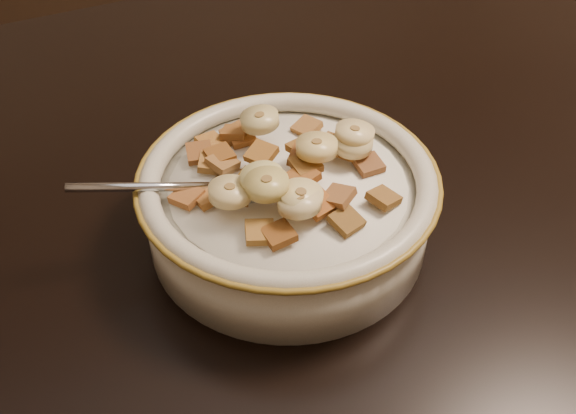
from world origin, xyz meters
name	(u,v)px	position (x,y,z in m)	size (l,w,h in m)	color
table	(359,186)	(0.00, 0.00, 0.73)	(1.40, 0.90, 0.04)	black
chair	(118,77)	(-0.06, 0.82, 0.42)	(0.38, 0.38, 0.85)	black
cereal_bowl	(288,210)	(-0.10, -0.05, 0.78)	(0.22, 0.22, 0.05)	beige
milk	(288,185)	(-0.10, -0.05, 0.80)	(0.18, 0.18, 0.00)	white
spoon	(242,186)	(-0.13, -0.04, 0.81)	(0.04, 0.05, 0.01)	#ACB4C0
cereal_square_0	(211,143)	(-0.13, 0.02, 0.81)	(0.02, 0.02, 0.01)	olive
cereal_square_1	(199,153)	(-0.15, 0.01, 0.81)	(0.02, 0.02, 0.01)	brown
cereal_square_2	(384,198)	(-0.05, -0.10, 0.81)	(0.02, 0.02, 0.01)	brown
cereal_square_3	(242,136)	(-0.11, 0.02, 0.81)	(0.02, 0.02, 0.01)	#93511C
cereal_square_4	(303,177)	(-0.10, -0.07, 0.82)	(0.02, 0.02, 0.01)	brown
cereal_square_5	(307,127)	(-0.05, 0.01, 0.81)	(0.02, 0.02, 0.01)	olive
cereal_square_6	(234,132)	(-0.11, 0.02, 0.81)	(0.02, 0.02, 0.01)	brown
cereal_square_7	(338,196)	(-0.08, -0.09, 0.82)	(0.02, 0.02, 0.01)	brown
cereal_square_8	(187,196)	(-0.17, -0.03, 0.81)	(0.02, 0.02, 0.01)	brown
cereal_square_9	(333,144)	(-0.05, -0.03, 0.82)	(0.02, 0.02, 0.01)	brown
cereal_square_10	(306,165)	(-0.09, -0.06, 0.83)	(0.02, 0.02, 0.01)	brown
cereal_square_11	(220,155)	(-0.14, 0.00, 0.81)	(0.02, 0.02, 0.01)	brown
cereal_square_12	(261,154)	(-0.11, -0.03, 0.82)	(0.02, 0.02, 0.01)	#955718
cereal_square_13	(347,221)	(-0.08, -0.11, 0.81)	(0.02, 0.02, 0.01)	brown
cereal_square_14	(308,201)	(-0.10, -0.08, 0.82)	(0.02, 0.02, 0.01)	brown
cereal_square_15	(250,181)	(-0.13, -0.05, 0.82)	(0.02, 0.02, 0.01)	brown
cereal_square_16	(303,147)	(-0.08, -0.03, 0.82)	(0.02, 0.02, 0.01)	brown
cereal_square_17	(235,196)	(-0.14, -0.05, 0.81)	(0.02, 0.02, 0.01)	brown
cereal_square_18	(260,232)	(-0.14, -0.09, 0.81)	(0.02, 0.02, 0.01)	olive
cereal_square_19	(223,163)	(-0.14, -0.01, 0.81)	(0.02, 0.02, 0.01)	brown
cereal_square_20	(369,164)	(-0.03, -0.06, 0.81)	(0.02, 0.02, 0.01)	brown
cereal_square_21	(208,197)	(-0.16, -0.04, 0.81)	(0.02, 0.02, 0.01)	brown
cereal_square_22	(234,133)	(-0.11, 0.03, 0.81)	(0.02, 0.02, 0.01)	brown
cereal_square_23	(330,143)	(-0.05, -0.03, 0.82)	(0.02, 0.02, 0.01)	brown
cereal_square_24	(282,186)	(-0.11, -0.07, 0.82)	(0.02, 0.02, 0.01)	brown
cereal_square_25	(212,163)	(-0.14, -0.01, 0.81)	(0.02, 0.02, 0.01)	brown
cereal_square_26	(279,234)	(-0.13, -0.10, 0.81)	(0.02, 0.02, 0.01)	brown
cereal_square_27	(349,149)	(-0.04, -0.04, 0.81)	(0.02, 0.02, 0.01)	brown
cereal_square_28	(303,157)	(-0.08, -0.04, 0.82)	(0.02, 0.02, 0.01)	brown
cereal_square_29	(319,204)	(-0.09, -0.09, 0.82)	(0.02, 0.02, 0.01)	brown
banana_slice_0	(353,142)	(-0.04, -0.04, 0.82)	(0.03, 0.03, 0.01)	#CBC284
banana_slice_1	(230,192)	(-0.15, -0.06, 0.83)	(0.03, 0.03, 0.01)	#F9E295
banana_slice_2	(260,120)	(-0.10, 0.01, 0.83)	(0.03, 0.03, 0.01)	#CABD6A
banana_slice_3	(299,202)	(-0.11, -0.09, 0.83)	(0.03, 0.03, 0.01)	#DECA85
banana_slice_4	(317,147)	(-0.08, -0.05, 0.84)	(0.03, 0.03, 0.01)	tan
banana_slice_5	(267,184)	(-0.13, -0.07, 0.83)	(0.03, 0.03, 0.01)	tan
banana_slice_6	(301,197)	(-0.11, -0.09, 0.83)	(0.03, 0.03, 0.01)	#FDEF94
banana_slice_7	(262,179)	(-0.13, -0.06, 0.83)	(0.03, 0.03, 0.01)	#E1D774
banana_slice_8	(355,133)	(-0.04, -0.04, 0.83)	(0.03, 0.03, 0.01)	#ECCD8A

